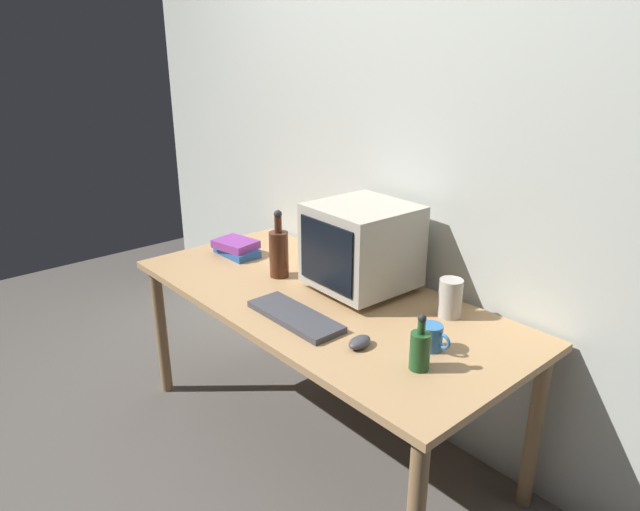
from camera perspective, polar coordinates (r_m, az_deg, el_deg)
The scene contains 11 objects.
ground_plane at distance 2.72m, azimuth -0.00°, elevation -17.91°, with size 6.00×6.00×0.00m, color #56514C.
back_wall at distance 2.50m, azimuth 8.14°, elevation 10.17°, with size 4.00×0.08×2.50m, color beige.
desk at distance 2.38m, azimuth -0.00°, elevation -5.76°, with size 1.76×0.81×0.71m.
crt_monitor at distance 2.34m, azimuth 4.21°, elevation 0.89°, with size 0.39×0.40×0.37m.
keyboard at distance 2.15m, azimuth -2.55°, elevation -6.14°, with size 0.42×0.15×0.02m, color #3F3F47.
computer_mouse at distance 1.97m, azimuth 4.02°, elevation -8.71°, with size 0.06×0.10×0.04m, color #3F3F47.
bottle_tall at distance 2.51m, azimuth -4.17°, elevation 0.36°, with size 0.09×0.09×0.31m.
bottle_short at distance 1.84m, azimuth 10.06°, elevation -9.26°, with size 0.07×0.07×0.19m.
book_stack at distance 2.82m, azimuth -8.44°, elevation 0.79°, with size 0.24×0.18×0.07m.
mug at distance 1.97m, azimuth 11.23°, elevation -8.08°, with size 0.12×0.08×0.09m.
metal_canister at distance 2.20m, azimuth 13.00°, elevation -4.20°, with size 0.09×0.09×0.15m, color #B7B2A8.
Camera 1 is at (1.60, -1.40, 1.69)m, focal length 31.70 mm.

